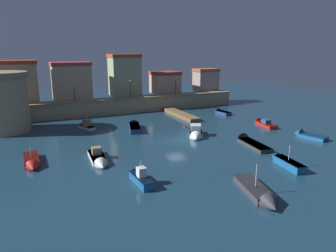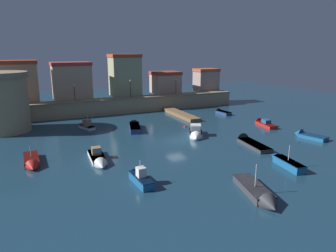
{
  "view_description": "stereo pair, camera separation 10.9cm",
  "coord_description": "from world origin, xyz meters",
  "views": [
    {
      "loc": [
        -18.8,
        -37.59,
        12.68
      ],
      "look_at": [
        0.0,
        2.77,
        1.55
      ],
      "focal_mm": 32.68,
      "sensor_mm": 36.0,
      "label": 1
    },
    {
      "loc": [
        -18.7,
        -37.64,
        12.68
      ],
      "look_at": [
        0.0,
        2.77,
        1.55
      ],
      "focal_mm": 32.68,
      "sensor_mm": 36.0,
      "label": 2
    }
  ],
  "objects": [
    {
      "name": "quay_lamp_1",
      "position": [
        0.78,
        22.96,
        5.47
      ],
      "size": [
        0.32,
        0.32,
        3.55
      ],
      "color": "black",
      "rests_on": "quay_wall"
    },
    {
      "name": "moored_boat_0",
      "position": [
        8.47,
        -5.49,
        0.27
      ],
      "size": [
        2.85,
        7.53,
        1.77
      ],
      "rotation": [
        0.0,
        0.0,
        1.43
      ],
      "color": "#333338",
      "rests_on": "ground"
    },
    {
      "name": "moored_boat_10",
      "position": [
        -10.51,
        12.89,
        0.47
      ],
      "size": [
        2.68,
        4.45,
        2.81
      ],
      "rotation": [
        0.0,
        0.0,
        1.94
      ],
      "color": "silver",
      "rests_on": "ground"
    },
    {
      "name": "mooring_buoy_0",
      "position": [
        4.87,
        6.46,
        0.0
      ],
      "size": [
        0.48,
        0.48,
        0.48
      ],
      "primitive_type": "sphere",
      "color": "red",
      "rests_on": "ground"
    },
    {
      "name": "moored_boat_3",
      "position": [
        -9.58,
        -11.13,
        0.53
      ],
      "size": [
        1.34,
        4.83,
        2.54
      ],
      "rotation": [
        0.0,
        0.0,
        1.62
      ],
      "color": "#195689",
      "rests_on": "ground"
    },
    {
      "name": "ground_plane",
      "position": [
        0.0,
        0.0,
        0.0
      ],
      "size": [
        128.6,
        128.6,
        0.0
      ],
      "primitive_type": "plane",
      "color": "#19384C"
    },
    {
      "name": "moored_boat_8",
      "position": [
        -11.99,
        -3.93,
        0.36
      ],
      "size": [
        1.94,
        6.32,
        1.91
      ],
      "rotation": [
        0.0,
        0.0,
        -1.62
      ],
      "color": "white",
      "rests_on": "ground"
    },
    {
      "name": "moored_boat_9",
      "position": [
        17.81,
        2.04,
        0.37
      ],
      "size": [
        2.54,
        6.12,
        1.62
      ],
      "rotation": [
        0.0,
        0.0,
        1.38
      ],
      "color": "red",
      "rests_on": "ground"
    },
    {
      "name": "moored_boat_6",
      "position": [
        -1.13,
        -18.7,
        0.38
      ],
      "size": [
        3.38,
        6.9,
        3.33
      ],
      "rotation": [
        0.0,
        0.0,
        -1.83
      ],
      "color": "#333338",
      "rests_on": "ground"
    },
    {
      "name": "quay_wall",
      "position": [
        0.0,
        22.96,
        1.57
      ],
      "size": [
        49.36,
        3.36,
        3.12
      ],
      "color": "#9E8966",
      "rests_on": "ground"
    },
    {
      "name": "moored_boat_4",
      "position": [
        16.77,
        13.19,
        0.34
      ],
      "size": [
        1.88,
        4.35,
        1.39
      ],
      "rotation": [
        0.0,
        0.0,
        1.68
      ],
      "color": "navy",
      "rests_on": "ground"
    },
    {
      "name": "pier_dock",
      "position": [
        8.34,
        15.11,
        0.32
      ],
      "size": [
        2.22,
        12.65,
        0.7
      ],
      "color": "brown",
      "rests_on": "ground"
    },
    {
      "name": "moored_boat_11",
      "position": [
        -19.05,
        -1.64,
        0.34
      ],
      "size": [
        1.67,
        5.88,
        2.32
      ],
      "rotation": [
        0.0,
        0.0,
        -1.56
      ],
      "color": "red",
      "rests_on": "ground"
    },
    {
      "name": "moored_boat_5",
      "position": [
        -3.2,
        9.01,
        0.43
      ],
      "size": [
        3.33,
        6.89,
        1.49
      ],
      "rotation": [
        0.0,
        0.0,
        1.29
      ],
      "color": "navy",
      "rests_on": "ground"
    },
    {
      "name": "moored_boat_2",
      "position": [
        6.82,
        -13.86,
        0.45
      ],
      "size": [
        2.05,
        5.57,
        2.7
      ],
      "rotation": [
        0.0,
        0.0,
        1.41
      ],
      "color": "#195689",
      "rests_on": "ground"
    },
    {
      "name": "fortress_tower",
      "position": [
        -22.59,
        16.22,
        4.76
      ],
      "size": [
        8.61,
        8.61,
        9.39
      ],
      "color": "#9E8966",
      "rests_on": "ground"
    },
    {
      "name": "quay_lamp_0",
      "position": [
        -10.47,
        22.96,
        5.2
      ],
      "size": [
        0.32,
        0.32,
        3.08
      ],
      "color": "black",
      "rests_on": "quay_wall"
    },
    {
      "name": "old_town_backdrop",
      "position": [
        -4.64,
        26.94,
        6.59
      ],
      "size": [
        49.25,
        5.53,
        8.91
      ],
      "color": "tan",
      "rests_on": "ground"
    },
    {
      "name": "moored_boat_1",
      "position": [
        3.55,
        0.58,
        0.55
      ],
      "size": [
        4.13,
        5.53,
        2.27
      ],
      "rotation": [
        0.0,
        0.0,
        -2.07
      ],
      "color": "white",
      "rests_on": "ground"
    },
    {
      "name": "quay_lamp_2",
      "position": [
        11.27,
        22.96,
        5.37
      ],
      "size": [
        0.32,
        0.32,
        3.38
      ],
      "color": "black",
      "rests_on": "quay_wall"
    },
    {
      "name": "moored_boat_7",
      "position": [
        18.34,
        -6.71,
        0.32
      ],
      "size": [
        2.84,
        5.09,
        1.67
      ],
      "rotation": [
        0.0,
        0.0,
        1.81
      ],
      "color": "#195689",
      "rests_on": "ground"
    }
  ]
}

